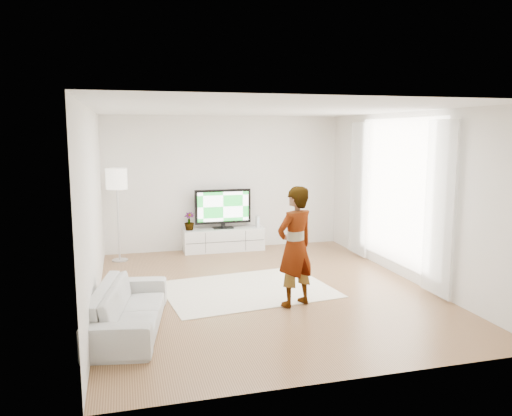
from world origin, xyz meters
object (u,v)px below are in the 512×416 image
object	(u,v)px
media_console	(224,239)
television	(223,207)
sofa	(129,308)
floor_lamp	(117,183)
rug	(247,289)
player	(295,246)

from	to	relation	value
media_console	television	distance (m)	0.68
television	sofa	distance (m)	4.41
television	floor_lamp	xyz separation A→B (m)	(-2.11, -0.33, 0.59)
rug	media_console	bearing A→B (deg)	86.66
rug	floor_lamp	world-z (taller)	floor_lamp
player	floor_lamp	distance (m)	4.12
player	floor_lamp	world-z (taller)	floor_lamp
floor_lamp	television	bearing A→B (deg)	9.03
television	player	size ratio (longest dim) A/B	0.69
rug	player	xyz separation A→B (m)	(0.48, -0.88, 0.86)
media_console	player	xyz separation A→B (m)	(0.32, -3.57, 0.63)
sofa	floor_lamp	bearing A→B (deg)	11.85
television	player	distance (m)	3.62
media_console	floor_lamp	xyz separation A→B (m)	(-2.11, -0.31, 1.27)
media_console	player	world-z (taller)	player
television	rug	distance (m)	2.88
player	floor_lamp	size ratio (longest dim) A/B	0.96
television	player	bearing A→B (deg)	-84.93
sofa	rug	bearing A→B (deg)	-47.54
media_console	sofa	bearing A→B (deg)	-117.17
television	sofa	bearing A→B (deg)	-117.01
television	floor_lamp	distance (m)	2.21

